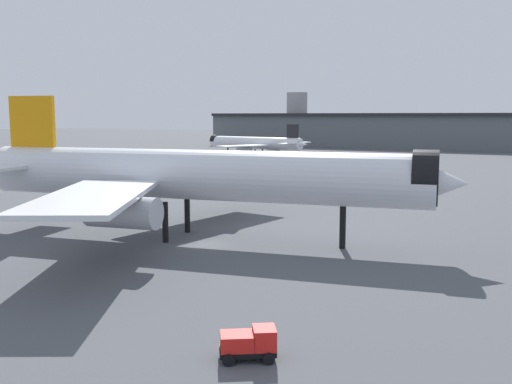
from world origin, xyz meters
name	(u,v)px	position (x,y,z in m)	size (l,w,h in m)	color
ground	(207,244)	(0.00, 0.00, 0.00)	(900.00, 900.00, 0.00)	#4C4F54
airliner_near_gate	(194,176)	(-2.88, 2.21, 7.12)	(58.21, 52.76, 16.17)	silver
airliner_far_taxiway	(255,143)	(-48.30, 118.78, 4.93)	(39.57, 35.54, 11.20)	white
terminal_building	(429,130)	(-5.02, 200.32, 7.60)	(201.83, 41.32, 24.45)	slate
service_truck_front	(235,186)	(-14.58, 36.01, 1.59)	(2.90, 5.64, 3.00)	black
baggage_tug_wing	(250,343)	(16.80, -25.28, 0.97)	(3.57, 3.08, 1.85)	black
traffic_cone_near_nose	(131,199)	(-27.25, 23.35, 0.32)	(0.51, 0.51, 0.63)	#F2600C
traffic_cone_wingtip	(329,200)	(2.59, 35.49, 0.30)	(0.48, 0.48, 0.60)	#F2600C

